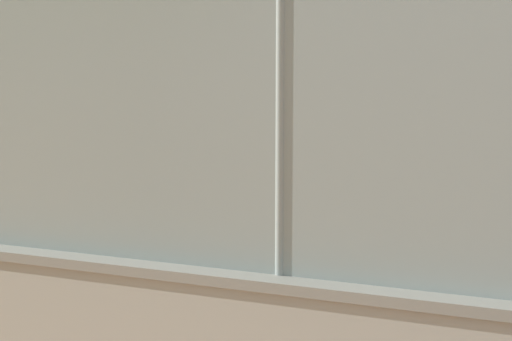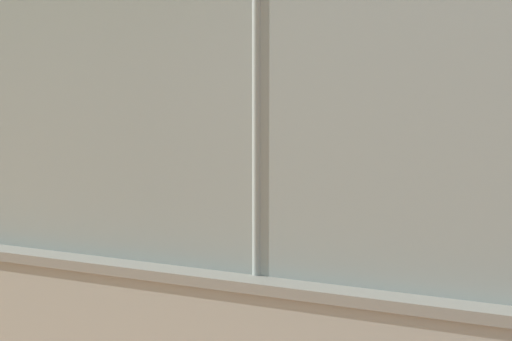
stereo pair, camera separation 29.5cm
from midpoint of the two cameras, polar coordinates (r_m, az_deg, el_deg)
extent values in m
plane|color=#B27247|center=(16.24, -1.94, -1.84)|extent=(260.00, 260.00, 0.00)
cube|color=gray|center=(6.21, -14.19, -12.65)|extent=(29.85, 0.88, 1.22)
cube|color=slate|center=(6.02, -14.41, -6.85)|extent=(29.85, 0.94, 0.08)
cube|color=gray|center=(5.84, -14.78, 3.56)|extent=(29.25, 0.52, 2.10)
cylinder|color=gray|center=(5.05, 0.30, 3.18)|extent=(0.07, 0.07, 2.10)
cylinder|color=#B2B2B2|center=(16.75, 12.08, -0.34)|extent=(0.19, 0.19, 0.79)
cylinder|color=#B2B2B2|center=(16.71, 11.40, -0.34)|extent=(0.19, 0.19, 0.79)
cylinder|color=beige|center=(16.64, 11.81, 2.00)|extent=(0.43, 0.43, 0.58)
cylinder|color=brown|center=(16.74, 12.80, 2.40)|extent=(0.27, 0.56, 0.17)
cylinder|color=brown|center=(16.88, 10.63, 2.51)|extent=(0.27, 0.56, 0.17)
sphere|color=brown|center=(16.61, 11.85, 3.38)|extent=(0.22, 0.22, 0.22)
cylinder|color=white|center=(16.60, 11.86, 3.71)|extent=(0.30, 0.30, 0.05)
cylinder|color=black|center=(17.05, 10.53, 2.57)|extent=(0.13, 0.30, 0.04)
ellipsoid|color=#333338|center=(17.27, 10.42, 2.64)|extent=(0.13, 0.29, 0.24)
cylinder|color=navy|center=(17.95, -0.16, 0.28)|extent=(0.21, 0.21, 0.73)
cylinder|color=navy|center=(18.06, 0.37, 0.33)|extent=(0.21, 0.21, 0.73)
cylinder|color=white|center=(17.93, 0.11, 2.31)|extent=(0.47, 0.47, 0.54)
cylinder|color=#936B4C|center=(17.72, -0.55, 2.59)|extent=(0.47, 0.37, 0.16)
cylinder|color=#936B4C|center=(17.84, 1.40, 2.62)|extent=(0.47, 0.37, 0.16)
sphere|color=#936B4C|center=(17.89, 0.11, 3.49)|extent=(0.21, 0.21, 0.21)
cylinder|color=navy|center=(17.89, 0.11, 3.77)|extent=(0.30, 0.30, 0.05)
cylinder|color=black|center=(17.69, 1.74, 2.58)|extent=(0.27, 0.20, 0.04)
ellipsoid|color=#333338|center=(17.52, 2.17, 2.52)|extent=(0.26, 0.20, 0.24)
cylinder|color=black|center=(15.22, 1.39, -0.96)|extent=(0.16, 0.16, 0.81)
cylinder|color=black|center=(15.17, 2.13, -0.99)|extent=(0.16, 0.16, 0.81)
cylinder|color=white|center=(15.10, 1.77, 1.65)|extent=(0.37, 0.37, 0.60)
cylinder|color=#D8AD84|center=(15.11, 0.60, 2.12)|extent=(0.15, 0.57, 0.17)
cylinder|color=#D8AD84|center=(14.73, 2.67, 1.96)|extent=(0.15, 0.57, 0.17)
sphere|color=#D8AD84|center=(15.06, 1.78, 3.21)|extent=(0.23, 0.23, 0.23)
cylinder|color=navy|center=(15.05, 1.78, 3.59)|extent=(0.26, 0.26, 0.05)
sphere|color=#3399D8|center=(16.17, 13.67, -1.87)|extent=(0.13, 0.13, 0.13)
camera|label=1|loc=(0.15, -90.73, -0.10)|focal=49.92mm
camera|label=2|loc=(0.15, 89.27, 0.10)|focal=49.92mm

